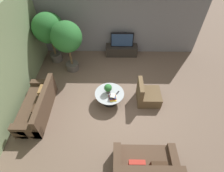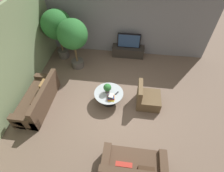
{
  "view_description": "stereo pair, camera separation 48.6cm",
  "coord_description": "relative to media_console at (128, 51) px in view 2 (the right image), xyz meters",
  "views": [
    {
      "loc": [
        -0.03,
        -3.78,
        4.93
      ],
      "look_at": [
        -0.08,
        0.37,
        0.55
      ],
      "focal_mm": 28.0,
      "sensor_mm": 36.0,
      "label": 1
    },
    {
      "loc": [
        0.46,
        -3.75,
        4.93
      ],
      "look_at": [
        -0.08,
        0.37,
        0.55
      ],
      "focal_mm": 28.0,
      "sensor_mm": 36.0,
      "label": 2
    }
  ],
  "objects": [
    {
      "name": "potted_plant_tabletop",
      "position": [
        -0.54,
        -2.76,
        0.4
      ],
      "size": [
        0.27,
        0.27,
        0.36
      ],
      "color": "#514C47",
      "rests_on": "coffee_table"
    },
    {
      "name": "book_stack",
      "position": [
        -0.38,
        -3.02,
        0.26
      ],
      "size": [
        0.27,
        0.31,
        0.15
      ],
      "color": "gold",
      "rests_on": "coffee_table"
    },
    {
      "name": "couch_by_wall",
      "position": [
        -2.86,
        -3.27,
        0.04
      ],
      "size": [
        0.84,
        2.03,
        0.84
      ],
      "rotation": [
        0.0,
        0.0,
        -1.57
      ],
      "color": "#4C3828",
      "rests_on": "ground"
    },
    {
      "name": "couch_near_entry",
      "position": [
        0.48,
        -5.09,
        0.05
      ],
      "size": [
        1.64,
        0.84,
        0.84
      ],
      "rotation": [
        0.0,
        0.0,
        3.14
      ],
      "color": "#4C3828",
      "rests_on": "ground"
    },
    {
      "name": "armchair_wicker",
      "position": [
        0.83,
        -2.74,
        0.03
      ],
      "size": [
        0.8,
        0.76,
        0.86
      ],
      "rotation": [
        0.0,
        0.0,
        1.57
      ],
      "color": "brown",
      "rests_on": "ground"
    },
    {
      "name": "back_wall_stone",
      "position": [
        -0.32,
        0.32,
        1.26
      ],
      "size": [
        7.4,
        0.12,
        3.0
      ],
      "primitive_type": "cube",
      "color": "slate",
      "rests_on": "ground"
    },
    {
      "name": "side_wall_left",
      "position": [
        -3.58,
        -2.74,
        1.26
      ],
      "size": [
        0.12,
        7.4,
        3.0
      ],
      "primitive_type": "cube",
      "color": "gray",
      "rests_on": "ground"
    },
    {
      "name": "ground_plane",
      "position": [
        -0.32,
        -2.94,
        -0.24
      ],
      "size": [
        24.0,
        24.0,
        0.0
      ],
      "primitive_type": "plane",
      "color": "brown"
    },
    {
      "name": "television",
      "position": [
        -0.0,
        -0.0,
        0.54
      ],
      "size": [
        1.0,
        0.13,
        0.65
      ],
      "color": "black",
      "rests_on": "media_console"
    },
    {
      "name": "potted_palm_tall",
      "position": [
        -2.91,
        -0.47,
        1.27
      ],
      "size": [
        1.22,
        1.22,
        2.16
      ],
      "color": "#514C47",
      "rests_on": "ground"
    },
    {
      "name": "media_console",
      "position": [
        0.0,
        0.0,
        0.0
      ],
      "size": [
        1.44,
        0.5,
        0.46
      ],
      "color": "#2D2823",
      "rests_on": "ground"
    },
    {
      "name": "potted_palm_corner",
      "position": [
        -2.09,
        -1.05,
        1.23
      ],
      "size": [
        1.14,
        1.14,
        2.11
      ],
      "color": "#514C47",
      "rests_on": "ground"
    },
    {
      "name": "remote_black",
      "position": [
        -0.21,
        -2.78,
        0.21
      ],
      "size": [
        0.12,
        0.16,
        0.02
      ],
      "primitive_type": "cube",
      "rotation": [
        0.0,
        0.0,
        -0.54
      ],
      "color": "black",
      "rests_on": "coffee_table"
    },
    {
      "name": "coffee_table",
      "position": [
        -0.49,
        -2.8,
        0.07
      ],
      "size": [
        1.0,
        1.0,
        0.44
      ],
      "color": "black",
      "rests_on": "ground"
    }
  ]
}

